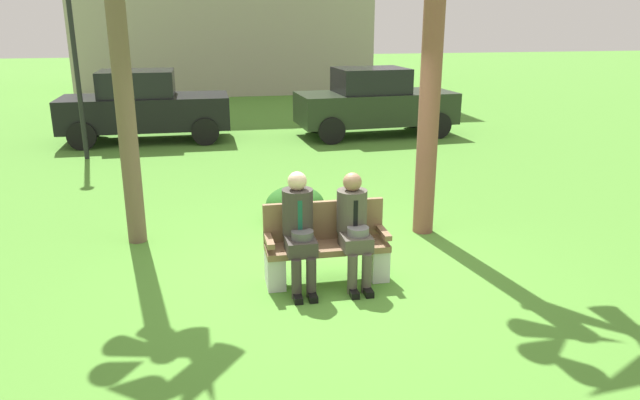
# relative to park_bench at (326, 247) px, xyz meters

# --- Properties ---
(ground_plane) EXTENTS (80.00, 80.00, 0.00)m
(ground_plane) POSITION_rel_park_bench_xyz_m (0.03, 0.21, -0.40)
(ground_plane) COLOR #508E31
(park_bench) EXTENTS (1.39, 0.44, 0.90)m
(park_bench) POSITION_rel_park_bench_xyz_m (0.00, 0.00, 0.00)
(park_bench) COLOR brown
(park_bench) RESTS_ON ground
(seated_man_left) EXTENTS (0.34, 0.72, 1.30)m
(seated_man_left) POSITION_rel_park_bench_xyz_m (-0.33, -0.12, 0.33)
(seated_man_left) COLOR #38332D
(seated_man_left) RESTS_ON ground
(seated_man_right) EXTENTS (0.34, 0.72, 1.26)m
(seated_man_right) POSITION_rel_park_bench_xyz_m (0.29, -0.13, 0.31)
(seated_man_right) COLOR #4C473D
(seated_man_right) RESTS_ON ground
(shrub_near_bench) EXTENTS (0.86, 0.79, 0.54)m
(shrub_near_bench) POSITION_rel_park_bench_xyz_m (-0.04, 2.04, -0.13)
(shrub_near_bench) COLOR #28621F
(shrub_near_bench) RESTS_ON ground
(parked_car_near) EXTENTS (3.90, 1.70, 1.68)m
(parked_car_near) POSITION_rel_park_bench_xyz_m (-2.65, 8.57, 0.44)
(parked_car_near) COLOR black
(parked_car_near) RESTS_ON ground
(parked_car_far) EXTENTS (3.99, 1.91, 1.68)m
(parked_car_far) POSITION_rel_park_bench_xyz_m (2.94, 8.18, 0.44)
(parked_car_far) COLOR #232D1E
(parked_car_far) RESTS_ON ground
(street_lamp) EXTENTS (0.24, 0.24, 3.75)m
(street_lamp) POSITION_rel_park_bench_xyz_m (-3.75, 6.89, 1.89)
(street_lamp) COLOR black
(street_lamp) RESTS_ON ground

